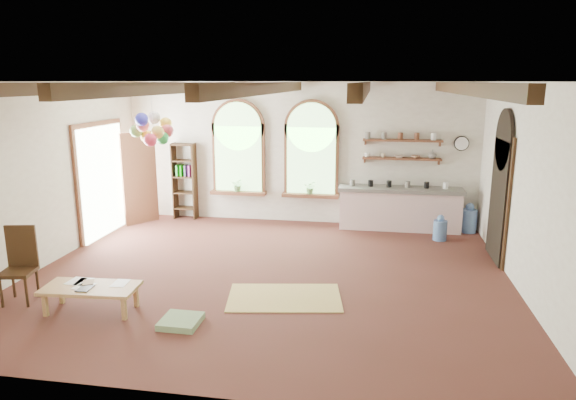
% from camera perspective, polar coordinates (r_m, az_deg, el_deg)
% --- Properties ---
extents(floor, '(8.00, 8.00, 0.00)m').
position_cam_1_polar(floor, '(8.81, -2.19, -8.29)').
color(floor, '#522821').
rests_on(floor, ground).
extents(ceiling_beams, '(6.20, 6.80, 0.18)m').
position_cam_1_polar(ceiling_beams, '(8.20, -2.38, 12.31)').
color(ceiling_beams, '#351D10').
rests_on(ceiling_beams, ceiling).
extents(window_left, '(1.30, 0.28, 2.20)m').
position_cam_1_polar(window_left, '(11.97, -5.54, 5.44)').
color(window_left, brown).
rests_on(window_left, floor).
extents(window_right, '(1.30, 0.28, 2.20)m').
position_cam_1_polar(window_right, '(11.65, 2.61, 5.28)').
color(window_right, brown).
rests_on(window_right, floor).
extents(left_doorway, '(0.10, 1.90, 2.50)m').
position_cam_1_polar(left_doorway, '(11.51, -19.99, 1.98)').
color(left_doorway, brown).
rests_on(left_doorway, floor).
extents(right_doorway, '(0.10, 1.30, 2.40)m').
position_cam_1_polar(right_doorway, '(10.02, 22.35, -0.06)').
color(right_doorway, black).
rests_on(right_doorway, floor).
extents(kitchen_counter, '(2.68, 0.62, 0.94)m').
position_cam_1_polar(kitchen_counter, '(11.57, 12.29, -0.89)').
color(kitchen_counter, beige).
rests_on(kitchen_counter, floor).
extents(wall_shelf_lower, '(1.70, 0.24, 0.04)m').
position_cam_1_polar(wall_shelf_lower, '(11.55, 12.50, 4.51)').
color(wall_shelf_lower, brown).
rests_on(wall_shelf_lower, wall_back).
extents(wall_shelf_upper, '(1.70, 0.24, 0.04)m').
position_cam_1_polar(wall_shelf_upper, '(11.50, 12.60, 6.48)').
color(wall_shelf_upper, brown).
rests_on(wall_shelf_upper, wall_back).
extents(wall_clock, '(0.32, 0.04, 0.32)m').
position_cam_1_polar(wall_clock, '(11.71, 18.72, 5.97)').
color(wall_clock, black).
rests_on(wall_clock, wall_back).
extents(bookshelf, '(0.53, 0.32, 1.80)m').
position_cam_1_polar(bookshelf, '(12.38, -11.42, 2.07)').
color(bookshelf, '#351D10').
rests_on(bookshelf, floor).
extents(coffee_table, '(1.36, 0.70, 0.38)m').
position_cam_1_polar(coffee_table, '(7.88, -21.09, -9.24)').
color(coffee_table, tan).
rests_on(coffee_table, floor).
extents(side_chair, '(0.53, 0.53, 1.13)m').
position_cam_1_polar(side_chair, '(8.65, -27.64, -7.94)').
color(side_chair, '#351D10').
rests_on(side_chair, floor).
extents(floor_mat, '(1.84, 1.31, 0.02)m').
position_cam_1_polar(floor_mat, '(7.91, -0.40, -10.78)').
color(floor_mat, tan).
rests_on(floor_mat, floor).
extents(floor_cushion, '(0.52, 0.52, 0.09)m').
position_cam_1_polar(floor_cushion, '(7.26, -11.82, -13.06)').
color(floor_cushion, gray).
rests_on(floor_cushion, floor).
extents(water_jug_a, '(0.28, 0.28, 0.54)m').
position_cam_1_polar(water_jug_a, '(11.03, 16.54, -3.13)').
color(water_jug_a, '#5176AE').
rests_on(water_jug_a, floor).
extents(water_jug_b, '(0.34, 0.34, 0.65)m').
position_cam_1_polar(water_jug_b, '(11.80, 19.46, -2.06)').
color(water_jug_b, '#5176AE').
rests_on(water_jug_b, floor).
extents(balloon_cluster, '(0.81, 0.89, 1.15)m').
position_cam_1_polar(balloon_cluster, '(10.00, -14.82, 7.59)').
color(balloon_cluster, white).
rests_on(balloon_cluster, floor).
extents(table_book, '(0.23, 0.26, 0.02)m').
position_cam_1_polar(table_book, '(8.00, -21.87, -8.56)').
color(table_book, olive).
rests_on(table_book, coffee_table).
extents(tablet, '(0.19, 0.27, 0.01)m').
position_cam_1_polar(tablet, '(7.81, -21.63, -9.10)').
color(tablet, black).
rests_on(tablet, coffee_table).
extents(potted_plant_left, '(0.27, 0.23, 0.30)m').
position_cam_1_polar(potted_plant_left, '(11.99, -5.59, 1.67)').
color(potted_plant_left, '#598C4C').
rests_on(potted_plant_left, window_left).
extents(potted_plant_right, '(0.27, 0.23, 0.30)m').
position_cam_1_polar(potted_plant_right, '(11.67, 2.50, 1.41)').
color(potted_plant_right, '#598C4C').
rests_on(potted_plant_right, window_right).
extents(shelf_cup_a, '(0.12, 0.10, 0.10)m').
position_cam_1_polar(shelf_cup_a, '(11.52, 8.78, 4.99)').
color(shelf_cup_a, white).
rests_on(shelf_cup_a, wall_shelf_lower).
extents(shelf_cup_b, '(0.10, 0.10, 0.09)m').
position_cam_1_polar(shelf_cup_b, '(11.52, 10.53, 4.91)').
color(shelf_cup_b, beige).
rests_on(shelf_cup_b, wall_shelf_lower).
extents(shelf_bowl_a, '(0.22, 0.22, 0.05)m').
position_cam_1_polar(shelf_bowl_a, '(11.54, 12.27, 4.75)').
color(shelf_bowl_a, beige).
rests_on(shelf_bowl_a, wall_shelf_lower).
extents(shelf_bowl_b, '(0.20, 0.20, 0.06)m').
position_cam_1_polar(shelf_bowl_b, '(11.56, 14.01, 4.69)').
color(shelf_bowl_b, '#8C664C').
rests_on(shelf_bowl_b, wall_shelf_lower).
extents(shelf_vase, '(0.18, 0.18, 0.19)m').
position_cam_1_polar(shelf_vase, '(11.58, 15.75, 4.93)').
color(shelf_vase, slate).
rests_on(shelf_vase, wall_shelf_lower).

